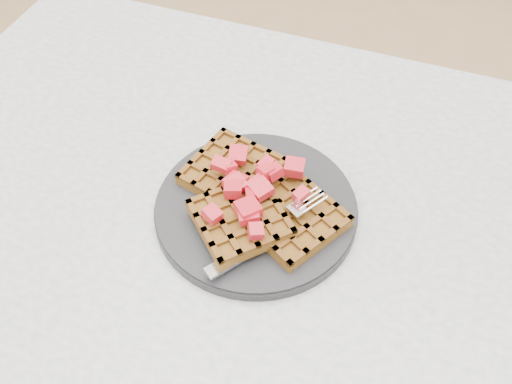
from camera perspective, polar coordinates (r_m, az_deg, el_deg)
table at (r=0.79m, az=4.00°, el=-9.80°), size 1.20×0.80×0.75m
plate at (r=0.71m, az=-0.00°, el=-1.65°), size 0.25×0.25×0.02m
waffles at (r=0.69m, az=-0.10°, el=-0.90°), size 0.23×0.21×0.03m
strawberry_pile at (r=0.68m, az=-0.00°, el=0.76°), size 0.15×0.15×0.02m
fork at (r=0.67m, az=1.95°, el=-4.06°), size 0.12×0.17×0.02m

